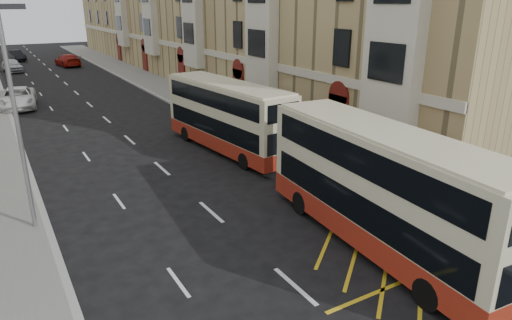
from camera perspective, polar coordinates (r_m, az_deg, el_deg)
pavement_right at (r=39.51m, az=-7.46°, el=7.19°), size 4.00×120.00×0.15m
kerb_right at (r=38.79m, az=-10.19°, el=6.82°), size 0.25×120.00×0.15m
kerb_left at (r=36.55m, az=-28.08°, el=4.09°), size 0.25×120.00×0.15m
road_markings at (r=51.76m, az=-22.51°, el=8.67°), size 10.00×110.00×0.01m
terrace_right at (r=55.51m, az=-7.58°, el=18.36°), size 10.75×79.00×15.25m
guard_railing at (r=18.97m, az=17.52°, el=-4.53°), size 0.06×6.56×1.01m
street_lamp_near at (r=17.99m, az=-27.76°, el=5.55°), size 0.93×0.18×8.00m
double_decker_front at (r=16.12m, az=15.50°, el=-3.57°), size 3.25×10.78×4.24m
double_decker_rear at (r=26.02m, az=-3.60°, el=5.43°), size 3.26×10.12×3.97m
pedestrian_far at (r=20.07m, az=20.23°, el=-2.91°), size 1.10×1.02×1.81m
white_van at (r=41.99m, az=-27.65°, el=6.89°), size 3.29×6.05×1.61m
car_silver at (r=64.26m, az=-28.20°, el=10.38°), size 2.46×4.85×1.58m
car_dark at (r=75.90m, az=-27.90°, el=11.44°), size 2.79×4.93×1.54m
car_red at (r=66.95m, az=-22.46°, el=11.47°), size 2.92×5.76×1.60m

